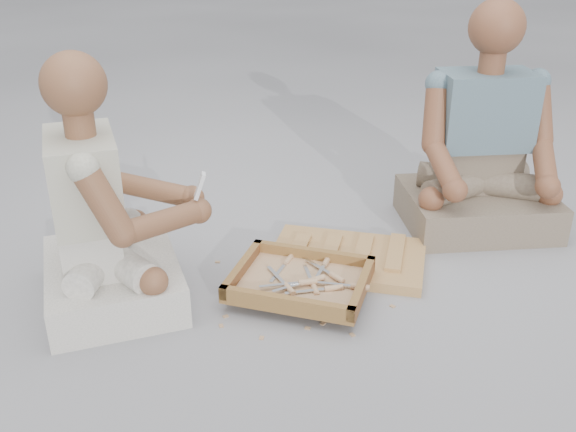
{
  "coord_description": "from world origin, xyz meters",
  "views": [
    {
      "loc": [
        0.05,
        -1.99,
        1.34
      ],
      "look_at": [
        0.03,
        0.2,
        0.3
      ],
      "focal_mm": 40.0,
      "sensor_mm": 36.0,
      "label": 1
    }
  ],
  "objects_px": {
    "companion": "(482,156)",
    "carved_panel": "(347,258)",
    "tool_tray": "(300,281)",
    "craftsman": "(104,222)"
  },
  "relations": [
    {
      "from": "tool_tray",
      "to": "craftsman",
      "type": "distance_m",
      "value": 0.76
    },
    {
      "from": "carved_panel",
      "to": "tool_tray",
      "type": "bearing_deg",
      "value": -127.2
    },
    {
      "from": "tool_tray",
      "to": "companion",
      "type": "distance_m",
      "value": 1.09
    },
    {
      "from": "carved_panel",
      "to": "tool_tray",
      "type": "distance_m",
      "value": 0.33
    },
    {
      "from": "craftsman",
      "to": "companion",
      "type": "relative_size",
      "value": 0.92
    },
    {
      "from": "tool_tray",
      "to": "craftsman",
      "type": "relative_size",
      "value": 0.64
    },
    {
      "from": "craftsman",
      "to": "carved_panel",
      "type": "bearing_deg",
      "value": 87.28
    },
    {
      "from": "tool_tray",
      "to": "companion",
      "type": "height_order",
      "value": "companion"
    },
    {
      "from": "companion",
      "to": "carved_panel",
      "type": "bearing_deg",
      "value": 24.94
    },
    {
      "from": "craftsman",
      "to": "companion",
      "type": "height_order",
      "value": "companion"
    }
  ]
}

